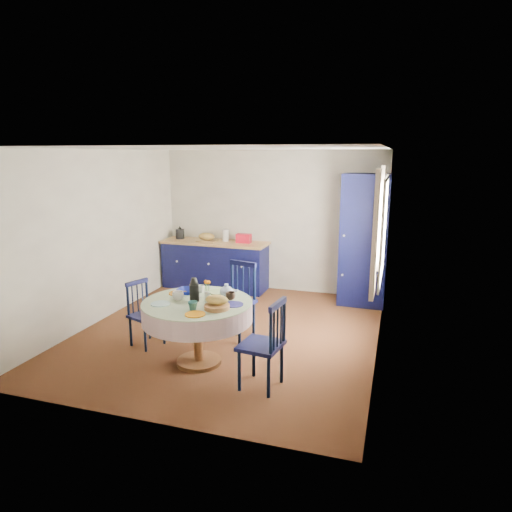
{
  "coord_description": "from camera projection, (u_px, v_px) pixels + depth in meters",
  "views": [
    {
      "loc": [
        2.14,
        -5.58,
        2.44
      ],
      "look_at": [
        0.34,
        0.2,
        1.07
      ],
      "focal_mm": 32.0,
      "sensor_mm": 36.0,
      "label": 1
    }
  ],
  "objects": [
    {
      "name": "mug_c",
      "position": [
        231.0,
        296.0,
        5.31
      ],
      "size": [
        0.12,
        0.12,
        0.09
      ],
      "primitive_type": "imported",
      "color": "black",
      "rests_on": "dining_table"
    },
    {
      "name": "pantry_cabinet",
      "position": [
        364.0,
        240.0,
        7.36
      ],
      "size": [
        0.76,
        0.56,
        2.13
      ],
      "rotation": [
        0.0,
        0.0,
        -0.03
      ],
      "color": "black",
      "rests_on": "floor"
    },
    {
      "name": "ceiling",
      "position": [
        226.0,
        148.0,
        5.8
      ],
      "size": [
        4.5,
        4.5,
        0.0
      ],
      "primitive_type": "plane",
      "rotation": [
        3.14,
        0.0,
        0.0
      ],
      "color": "white",
      "rests_on": "wall_back"
    },
    {
      "name": "mug_b",
      "position": [
        193.0,
        306.0,
        4.94
      ],
      "size": [
        0.11,
        0.11,
        0.1
      ],
      "primitive_type": "imported",
      "color": "#337779",
      "rests_on": "dining_table"
    },
    {
      "name": "wall_right",
      "position": [
        382.0,
        254.0,
        5.49
      ],
      "size": [
        0.02,
        4.5,
        2.5
      ],
      "primitive_type": "cube",
      "color": "white",
      "rests_on": "floor"
    },
    {
      "name": "window",
      "position": [
        381.0,
        228.0,
        5.73
      ],
      "size": [
        0.1,
        1.74,
        1.45
      ],
      "color": "white",
      "rests_on": "wall_right"
    },
    {
      "name": "dining_table",
      "position": [
        198.0,
        312.0,
        5.27
      ],
      "size": [
        1.27,
        1.27,
        1.05
      ],
      "color": "#592E19",
      "rests_on": "floor"
    },
    {
      "name": "chair_far",
      "position": [
        237.0,
        300.0,
        6.14
      ],
      "size": [
        0.55,
        0.53,
        1.01
      ],
      "rotation": [
        0.0,
        0.0,
        -0.26
      ],
      "color": "black",
      "rests_on": "floor"
    },
    {
      "name": "wall_back",
      "position": [
        272.0,
        221.0,
        8.17
      ],
      "size": [
        4.0,
        0.02,
        2.5
      ],
      "primitive_type": "cube",
      "color": "white",
      "rests_on": "floor"
    },
    {
      "name": "mug_a",
      "position": [
        178.0,
        296.0,
        5.29
      ],
      "size": [
        0.13,
        0.13,
        0.1
      ],
      "primitive_type": "imported",
      "color": "silver",
      "rests_on": "dining_table"
    },
    {
      "name": "mug_d",
      "position": [
        201.0,
        289.0,
        5.58
      ],
      "size": [
        0.1,
        0.1,
        0.09
      ],
      "primitive_type": "imported",
      "color": "silver",
      "rests_on": "dining_table"
    },
    {
      "name": "floor",
      "position": [
        229.0,
        332.0,
        6.35
      ],
      "size": [
        4.5,
        4.5,
        0.0
      ],
      "primitive_type": "plane",
      "color": "black",
      "rests_on": "ground"
    },
    {
      "name": "cobalt_bowl",
      "position": [
        187.0,
        291.0,
        5.54
      ],
      "size": [
        0.24,
        0.24,
        0.06
      ],
      "primitive_type": "imported",
      "color": "navy",
      "rests_on": "dining_table"
    },
    {
      "name": "chair_left",
      "position": [
        145.0,
        313.0,
        5.87
      ],
      "size": [
        0.47,
        0.48,
        0.84
      ],
      "rotation": [
        0.0,
        0.0,
        1.22
      ],
      "color": "black",
      "rests_on": "floor"
    },
    {
      "name": "kitchen_counter",
      "position": [
        215.0,
        264.0,
        8.37
      ],
      "size": [
        1.97,
        0.64,
        1.12
      ],
      "rotation": [
        0.0,
        0.0,
        -0.02
      ],
      "color": "black",
      "rests_on": "floor"
    },
    {
      "name": "chair_right",
      "position": [
        265.0,
        344.0,
        4.76
      ],
      "size": [
        0.47,
        0.49,
        0.98
      ],
      "rotation": [
        0.0,
        0.0,
        -1.7
      ],
      "color": "black",
      "rests_on": "floor"
    },
    {
      "name": "wall_left",
      "position": [
        99.0,
        237.0,
        6.66
      ],
      "size": [
        0.02,
        4.5,
        2.5
      ],
      "primitive_type": "cube",
      "color": "white",
      "rests_on": "floor"
    }
  ]
}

